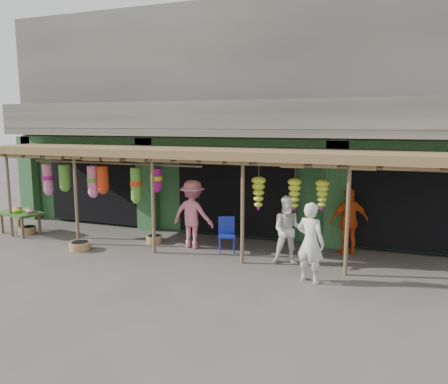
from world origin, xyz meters
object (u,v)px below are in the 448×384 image
(person_right, at_px, (289,230))
(blue_chair, at_px, (227,232))
(person_front, at_px, (310,242))
(person_vendor, at_px, (349,221))
(flower_table, at_px, (21,213))
(person_shopper, at_px, (193,214))

(person_right, bearing_deg, blue_chair, 148.91)
(person_front, distance_m, person_vendor, 2.50)
(blue_chair, relative_size, person_right, 0.54)
(flower_table, bearing_deg, person_right, 13.42)
(blue_chair, distance_m, person_shopper, 1.09)
(blue_chair, height_order, person_vendor, person_vendor)
(person_front, bearing_deg, person_right, -34.75)
(flower_table, height_order, person_shopper, person_shopper)
(person_right, xyz_separation_m, person_vendor, (1.32, 1.41, 0.04))
(blue_chair, distance_m, person_vendor, 3.29)
(flower_table, bearing_deg, person_shopper, 18.70)
(person_front, distance_m, person_shopper, 3.86)
(flower_table, distance_m, blue_chair, 6.75)
(flower_table, height_order, person_right, person_right)
(person_front, bearing_deg, flower_table, 14.44)
(blue_chair, xyz_separation_m, person_vendor, (3.15, 0.86, 0.38))
(person_front, relative_size, person_shopper, 0.93)
(person_front, bearing_deg, person_vendor, -83.51)
(flower_table, bearing_deg, blue_chair, 18.05)
(blue_chair, height_order, person_front, person_front)
(person_right, distance_m, person_vendor, 1.93)
(person_vendor, bearing_deg, person_right, 18.79)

